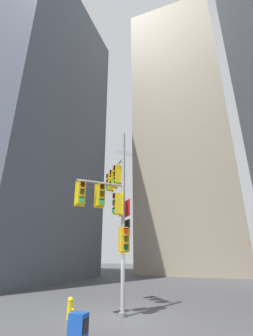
% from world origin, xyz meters
% --- Properties ---
extents(ground, '(120.00, 120.00, 0.00)m').
position_xyz_m(ground, '(0.00, 0.00, 0.00)').
color(ground, '#474749').
extents(building_tower_left, '(15.95, 15.95, 35.44)m').
position_xyz_m(building_tower_left, '(-17.51, 8.99, 17.72)').
color(building_tower_left, '#4C5460').
rests_on(building_tower_left, ground).
extents(building_mid_block, '(13.82, 13.82, 45.52)m').
position_xyz_m(building_mid_block, '(0.55, 26.66, 22.76)').
color(building_mid_block, tan).
rests_on(building_mid_block, ground).
extents(signal_pole_assembly, '(2.27, 3.93, 8.51)m').
position_xyz_m(signal_pole_assembly, '(-0.61, 0.13, 5.07)').
color(signal_pole_assembly, '#9EA0A3').
rests_on(signal_pole_assembly, ground).
extents(fire_hydrant, '(0.33, 0.23, 0.79)m').
position_xyz_m(fire_hydrant, '(-1.85, -1.08, 0.41)').
color(fire_hydrant, yellow).
rests_on(fire_hydrant, ground).
extents(newspaper_box, '(0.45, 0.36, 0.94)m').
position_xyz_m(newspaper_box, '(0.33, -4.02, 0.47)').
color(newspaper_box, '#194CB2').
rests_on(newspaper_box, ground).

